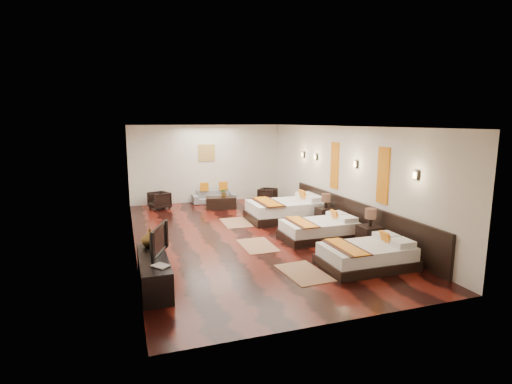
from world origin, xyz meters
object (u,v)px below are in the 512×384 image
object	(u,v)px
bed_near	(367,255)
nightstand_a	(370,234)
tv_console	(154,272)
sofa	(214,197)
figurine	(150,238)
nightstand_b	(325,215)
bed_mid	(320,229)
bed_far	(287,210)
tv	(155,240)
armchair_left	(159,200)
table_plant	(224,192)
coffee_table	(221,203)
book	(156,268)
armchair_right	(268,196)

from	to	relation	value
bed_near	nightstand_a	world-z (taller)	nightstand_a
tv_console	sofa	world-z (taller)	tv_console
tv_console	figurine	xyz separation A→B (m)	(0.00, 0.67, 0.45)
nightstand_b	figurine	xyz separation A→B (m)	(-4.94, -2.12, 0.40)
bed_near	bed_mid	world-z (taller)	bed_mid
bed_far	tv	world-z (taller)	tv
figurine	nightstand_a	bearing A→B (deg)	-0.10
figurine	armchair_left	world-z (taller)	figurine
nightstand_a	table_plant	bearing A→B (deg)	112.06
tv_console	coffee_table	size ratio (longest dim) A/B	1.80
book	armchair_right	distance (m)	8.21
sofa	table_plant	world-z (taller)	table_plant
bed_far	armchair_right	bearing A→B (deg)	83.10
bed_far	book	distance (m)	6.07
sofa	bed_near	bearing A→B (deg)	-77.49
armchair_left	coffee_table	xyz separation A→B (m)	(1.98, -0.66, -0.09)
bed_mid	nightstand_b	size ratio (longest dim) A/B	2.02
bed_far	bed_near	bearing A→B (deg)	-90.08
nightstand_a	figurine	world-z (taller)	nightstand_a
tv	book	world-z (taller)	tv
bed_near	nightstand_b	bearing A→B (deg)	76.63
bed_near	tv	world-z (taller)	tv
bed_near	table_plant	world-z (taller)	bed_near
bed_mid	coffee_table	xyz separation A→B (m)	(-1.52, 4.22, -0.04)
book	table_plant	size ratio (longest dim) A/B	0.93
tv	book	size ratio (longest dim) A/B	3.32
bed_far	tv	xyz separation A→B (m)	(-4.15, -3.64, 0.52)
nightstand_a	tv	world-z (taller)	tv
book	figurine	distance (m)	1.25
tv_console	sofa	xyz separation A→B (m)	(2.67, 6.97, -0.05)
book	coffee_table	distance (m)	7.03
nightstand_b	nightstand_a	bearing A→B (deg)	-90.00
book	sofa	xyz separation A→B (m)	(2.67, 7.54, -0.34)
bed_far	nightstand_a	distance (m)	3.23
nightstand_b	book	world-z (taller)	nightstand_b
bed_near	sofa	distance (m)	7.49
book	figurine	xyz separation A→B (m)	(0.00, 1.24, 0.16)
bed_near	table_plant	xyz separation A→B (m)	(-1.40, 6.34, 0.31)
nightstand_a	table_plant	xyz separation A→B (m)	(-2.15, 5.31, 0.22)
bed_mid	book	xyz separation A→B (m)	(-4.19, -2.27, 0.32)
coffee_table	sofa	bearing A→B (deg)	90.00
bed_far	coffee_table	distance (m)	2.61
bed_mid	armchair_left	size ratio (longest dim) A/B	2.95
figurine	sofa	size ratio (longest dim) A/B	0.22
sofa	coffee_table	bearing A→B (deg)	-89.23
nightstand_a	armchair_right	distance (m)	5.64
bed_near	nightstand_a	distance (m)	1.28
bed_mid	nightstand_a	xyz separation A→B (m)	(0.75, -1.03, 0.09)
bed_near	bed_far	distance (m)	4.17
bed_far	nightstand_b	size ratio (longest dim) A/B	2.49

